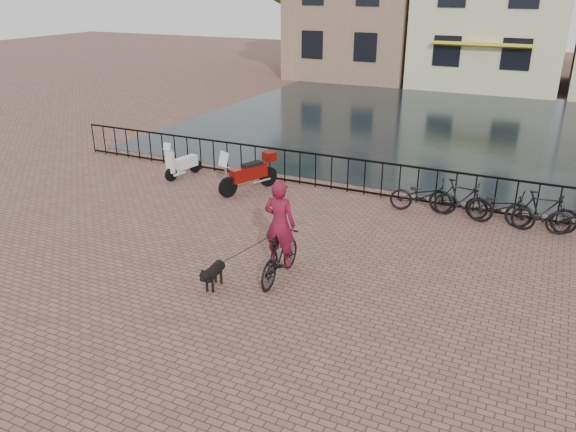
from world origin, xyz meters
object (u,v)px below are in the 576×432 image
at_px(cyclist, 280,237).
at_px(scooter, 183,157).
at_px(dog, 214,275).
at_px(motorcycle, 248,169).

relative_size(cyclist, scooter, 1.79).
distance_m(dog, scooter, 7.13).
relative_size(dog, motorcycle, 0.45).
bearing_deg(scooter, dog, -39.47).
distance_m(dog, motorcycle, 5.57).
bearing_deg(motorcycle, cyclist, -29.95).
bearing_deg(dog, scooter, 123.82).
bearing_deg(cyclist, scooter, -41.19).
bearing_deg(motorcycle, dog, -43.81).
xyz_separation_m(cyclist, scooter, (-5.60, 4.59, -0.32)).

